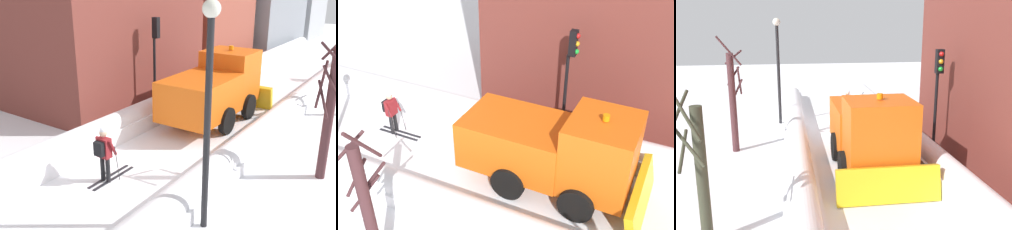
{
  "view_description": "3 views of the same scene",
  "coord_description": "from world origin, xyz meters",
  "views": [
    {
      "loc": [
        7.04,
        -8.15,
        5.89
      ],
      "look_at": [
        -0.57,
        3.02,
        1.07
      ],
      "focal_mm": 40.72,
      "sensor_mm": 36.0,
      "label": 1
    },
    {
      "loc": [
        9.76,
        9.21,
        9.13
      ],
      "look_at": [
        -0.89,
        4.03,
        1.79
      ],
      "focal_mm": 44.0,
      "sensor_mm": 36.0,
      "label": 2
    },
    {
      "loc": [
        2.67,
        19.04,
        5.36
      ],
      "look_at": [
        0.41,
        3.72,
        1.49
      ],
      "focal_mm": 40.31,
      "sensor_mm": 36.0,
      "label": 3
    }
  ],
  "objects": [
    {
      "name": "plow_truck",
      "position": [
        -0.2,
        6.1,
        1.48
      ],
      "size": [
        3.2,
        5.98,
        3.12
      ],
      "color": "orange",
      "rests_on": "ground"
    },
    {
      "name": "skier",
      "position": [
        -0.42,
        -0.62,
        1.0
      ],
      "size": [
        0.62,
        1.8,
        1.81
      ],
      "color": "black",
      "rests_on": "ground"
    },
    {
      "name": "bare_tree_near",
      "position": [
        4.98,
        3.36,
        2.21
      ],
      "size": [
        0.94,
        0.99,
        4.82
      ],
      "color": "#4B2A2D",
      "rests_on": "ground"
    },
    {
      "name": "traffic_light_pole",
      "position": [
        -2.94,
        5.52,
        3.05
      ],
      "size": [
        0.28,
        0.42,
        4.35
      ],
      "color": "black",
      "rests_on": "ground"
    }
  ]
}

